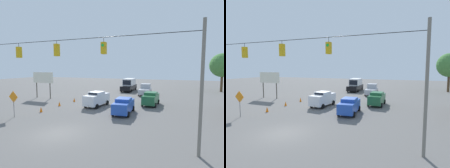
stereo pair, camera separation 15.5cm
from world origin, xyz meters
TOP-DOWN VIEW (x-y plane):
  - ground_plane at (0.00, 0.00)m, footprint 140.00×140.00m
  - overhead_signal_span at (0.05, -0.07)m, footprint 20.61×0.38m
  - pickup_truck_silver_oncoming_deep at (-2.62, -23.25)m, footprint 2.39×5.54m
  - sedan_white_withflow_mid at (1.66, -10.27)m, footprint 2.34×4.47m
  - sedan_green_oncoming_far at (-5.20, -13.71)m, footprint 2.09×4.27m
  - box_truck_black_withflow_deep at (1.97, -27.60)m, footprint 2.65×6.91m
  - sedan_blue_crossing_near at (-3.00, -7.89)m, footprint 2.18×4.51m
  - traffic_cone_nearest at (6.45, -4.89)m, footprint 0.33×0.33m
  - traffic_cone_second at (6.57, -8.47)m, footprint 0.33×0.33m
  - traffic_cone_third at (6.40, -11.87)m, footprint 0.33×0.33m
  - traffic_cone_fourth at (6.62, -15.33)m, footprint 0.33×0.33m
  - roadside_billboard at (13.30, -12.71)m, footprint 4.25×0.16m
  - work_zone_sign at (7.58, -2.17)m, footprint 1.27×0.06m
  - tree_horizon_left at (-17.52, -33.27)m, footprint 5.21×5.21m

SIDE VIEW (x-z plane):
  - ground_plane at x=0.00m, z-range 0.00..0.00m
  - traffic_cone_nearest at x=6.45m, z-range 0.00..0.65m
  - traffic_cone_second at x=6.57m, z-range 0.00..0.65m
  - traffic_cone_third at x=6.40m, z-range 0.00..0.65m
  - traffic_cone_fourth at x=6.62m, z-range 0.00..0.65m
  - sedan_blue_crossing_near at x=-3.00m, z-range 0.04..1.87m
  - pickup_truck_silver_oncoming_deep at x=-2.62m, z-range -0.08..2.04m
  - sedan_green_oncoming_far at x=-5.20m, z-range 0.04..1.91m
  - sedan_white_withflow_mid at x=1.66m, z-range 0.04..2.06m
  - box_truck_black_withflow_deep at x=1.97m, z-range -0.02..2.81m
  - work_zone_sign at x=7.58m, z-range 0.57..3.41m
  - roadside_billboard at x=13.30m, z-range 1.05..5.59m
  - overhead_signal_span at x=0.05m, z-range 0.94..9.04m
  - tree_horizon_left at x=-17.52m, z-range 1.61..10.10m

